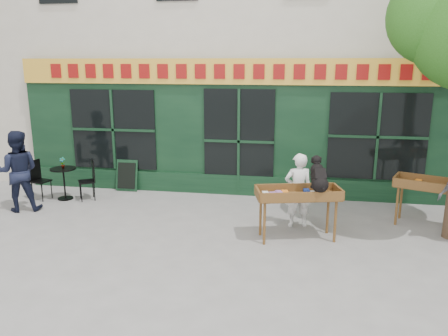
# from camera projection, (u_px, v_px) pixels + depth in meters

# --- Properties ---
(ground) EXTENTS (80.00, 80.00, 0.00)m
(ground) POSITION_uv_depth(u_px,v_px,m) (222.00, 229.00, 8.65)
(ground) COLOR slate
(ground) RESTS_ON ground
(building) EXTENTS (14.00, 7.26, 10.00)m
(building) POSITION_uv_depth(u_px,v_px,m) (256.00, 2.00, 13.18)
(building) COLOR beige
(building) RESTS_ON ground
(book_cart_center) EXTENTS (1.61, 0.97, 0.99)m
(book_cart_center) POSITION_uv_depth(u_px,v_px,m) (298.00, 197.00, 7.98)
(book_cart_center) COLOR brown
(book_cart_center) RESTS_ON ground
(dog) EXTENTS (0.48, 0.66, 0.60)m
(dog) POSITION_uv_depth(u_px,v_px,m) (319.00, 173.00, 7.76)
(dog) COLOR black
(dog) RESTS_ON book_cart_center
(woman) EXTENTS (0.62, 0.48, 1.50)m
(woman) POSITION_uv_depth(u_px,v_px,m) (298.00, 190.00, 8.62)
(woman) COLOR white
(woman) RESTS_ON ground
(book_cart_right) EXTENTS (1.62, 1.13, 0.99)m
(book_cart_right) POSITION_uv_depth(u_px,v_px,m) (436.00, 188.00, 8.52)
(book_cart_right) COLOR brown
(book_cart_right) RESTS_ON ground
(bistro_table) EXTENTS (0.60, 0.60, 0.76)m
(bistro_table) POSITION_uv_depth(u_px,v_px,m) (64.00, 177.00, 10.39)
(bistro_table) COLOR black
(bistro_table) RESTS_ON ground
(bistro_chair_left) EXTENTS (0.44, 0.43, 0.95)m
(bistro_chair_left) POSITION_uv_depth(u_px,v_px,m) (38.00, 176.00, 10.41)
(bistro_chair_left) COLOR black
(bistro_chair_left) RESTS_ON ground
(bistro_chair_right) EXTENTS (0.50, 0.50, 0.95)m
(bistro_chair_right) POSITION_uv_depth(u_px,v_px,m) (90.00, 177.00, 10.38)
(bistro_chair_right) COLOR black
(bistro_chair_right) RESTS_ON ground
(potted_plant) EXTENTS (0.14, 0.10, 0.27)m
(potted_plant) POSITION_uv_depth(u_px,v_px,m) (62.00, 163.00, 10.31)
(potted_plant) COLOR gray
(potted_plant) RESTS_ON bistro_table
(man_left) EXTENTS (1.06, 0.96, 1.79)m
(man_left) POSITION_uv_depth(u_px,v_px,m) (18.00, 171.00, 9.53)
(man_left) COLOR black
(man_left) RESTS_ON ground
(chalkboard) EXTENTS (0.56, 0.20, 0.79)m
(chalkboard) POSITION_uv_depth(u_px,v_px,m) (127.00, 175.00, 11.12)
(chalkboard) COLOR black
(chalkboard) RESTS_ON ground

